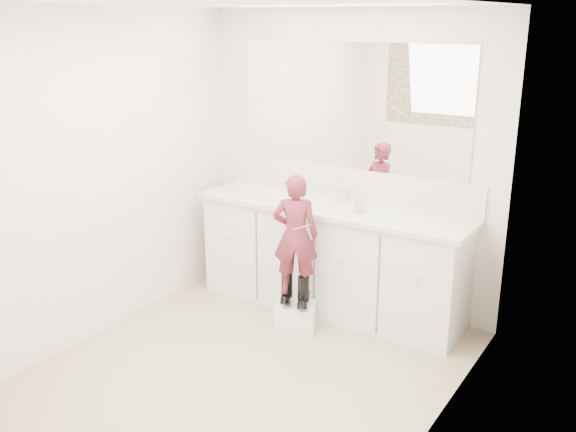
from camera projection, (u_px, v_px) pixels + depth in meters
The scene contains 19 objects.
floor at pixel (243, 372), 4.38m from camera, with size 3.00×3.00×0.00m, color #958861.
ceiling at pixel (235, 3), 3.67m from camera, with size 3.00×3.00×0.00m, color white.
wall_back at pixel (349, 161), 5.23m from camera, with size 2.60×2.60×0.00m, color beige.
wall_front at pixel (35, 284), 2.82m from camera, with size 2.60×2.60×0.00m, color beige.
wall_left at pixel (97, 177), 4.69m from camera, with size 3.00×3.00×0.00m, color beige.
wall_right at pixel (439, 241), 3.36m from camera, with size 3.00×3.00×0.00m, color beige.
vanity_cabinet at pixel (331, 260), 5.24m from camera, with size 2.20×0.55×0.85m, color silver.
countertop at pixel (331, 208), 5.10m from camera, with size 2.28×0.58×0.04m, color beige.
backsplash at pixel (348, 183), 5.28m from camera, with size 2.28×0.03×0.25m, color beige.
mirror at pixel (350, 107), 5.09m from camera, with size 2.00×0.02×1.00m, color white.
dot_panel at pixel (25, 185), 2.69m from camera, with size 2.00×0.01×1.20m, color #472819.
faucet at pixel (341, 195), 5.21m from camera, with size 0.08×0.08×0.10m, color silver.
cup at pixel (359, 207), 4.90m from camera, with size 0.09×0.09×0.08m, color #C0B59A.
soap_bottle at pixel (299, 189), 5.20m from camera, with size 0.09×0.09×0.19m, color beige.
step_stool at pixel (295, 316), 4.98m from camera, with size 0.31×0.26×0.20m, color white.
boot_left at pixel (287, 287), 4.95m from camera, with size 0.09×0.17×0.26m, color black, non-canonical shape.
boot_right at pixel (304, 292), 4.88m from camera, with size 0.09×0.17×0.26m, color black, non-canonical shape.
toddler at pixel (295, 235), 4.78m from camera, with size 0.34×0.22×0.94m, color #AF364E.
toothbrush at pixel (302, 227), 4.70m from camera, with size 0.01×0.01×0.14m, color #D1517A.
Camera 1 is at (2.34, -3.09, 2.32)m, focal length 40.00 mm.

